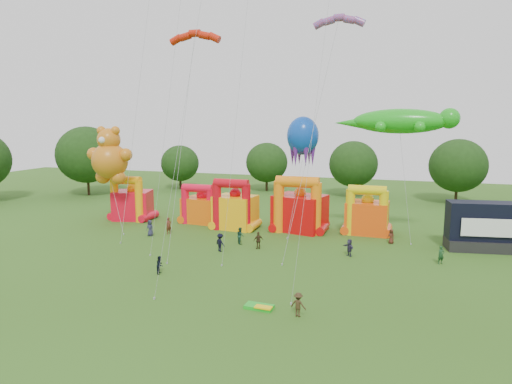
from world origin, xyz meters
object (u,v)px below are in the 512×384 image
(gecko_kite, at_px, (402,143))
(teddy_bear_kite, at_px, (113,180))
(spectator_0, at_px, (150,228))
(bouncy_castle_2, at_px, (235,209))
(spectator_4, at_px, (258,240))
(octopus_kite, at_px, (300,157))
(bouncy_castle_0, at_px, (132,203))
(stage_trailer, at_px, (487,227))

(gecko_kite, bearing_deg, teddy_bear_kite, -173.12)
(gecko_kite, xyz_separation_m, spectator_0, (-26.95, -6.71, -9.72))
(bouncy_castle_2, xyz_separation_m, teddy_bear_kite, (-14.43, -3.66, 3.45))
(spectator_4, bearing_deg, spectator_0, -46.48)
(octopus_kite, distance_m, spectator_0, 19.07)
(teddy_bear_kite, height_order, spectator_4, teddy_bear_kite)
(bouncy_castle_0, bearing_deg, teddy_bear_kite, -85.26)
(bouncy_castle_0, xyz_separation_m, stage_trailer, (42.37, -1.93, 0.12))
(octopus_kite, relative_size, spectator_4, 7.59)
(gecko_kite, bearing_deg, spectator_4, -149.05)
(bouncy_castle_2, distance_m, octopus_kite, 10.18)
(bouncy_castle_0, xyz_separation_m, octopus_kite, (22.65, 0.10, 6.52))
(bouncy_castle_2, distance_m, gecko_kite, 20.71)
(bouncy_castle_2, relative_size, gecko_kite, 0.43)
(stage_trailer, relative_size, spectator_0, 4.35)
(gecko_kite, height_order, spectator_4, gecko_kite)
(teddy_bear_kite, relative_size, octopus_kite, 0.92)
(bouncy_castle_2, distance_m, stage_trailer, 27.59)
(bouncy_castle_2, bearing_deg, bouncy_castle_0, 177.16)
(bouncy_castle_0, bearing_deg, gecko_kite, -0.61)
(stage_trailer, height_order, gecko_kite, gecko_kite)
(stage_trailer, bearing_deg, spectator_4, -163.50)
(gecko_kite, bearing_deg, bouncy_castle_2, -178.87)
(stage_trailer, xyz_separation_m, spectator_0, (-35.53, -5.14, -1.47))
(bouncy_castle_2, bearing_deg, spectator_0, -141.47)
(bouncy_castle_2, xyz_separation_m, stage_trailer, (27.57, -1.20, 0.02))
(bouncy_castle_0, xyz_separation_m, gecko_kite, (33.78, -0.36, 8.36))
(bouncy_castle_0, height_order, stage_trailer, bouncy_castle_0)
(bouncy_castle_2, height_order, spectator_4, bouncy_castle_2)
(octopus_kite, bearing_deg, teddy_bear_kite, -168.59)
(stage_trailer, bearing_deg, octopus_kite, 174.11)
(bouncy_castle_2, relative_size, spectator_4, 3.48)
(bouncy_castle_0, relative_size, spectator_0, 3.25)
(bouncy_castle_0, height_order, spectator_0, bouncy_castle_0)
(octopus_kite, bearing_deg, spectator_0, -155.59)
(gecko_kite, relative_size, spectator_4, 8.05)
(stage_trailer, height_order, teddy_bear_kite, teddy_bear_kite)
(teddy_bear_kite, bearing_deg, bouncy_castle_0, 94.74)
(stage_trailer, distance_m, spectator_0, 35.93)
(stage_trailer, xyz_separation_m, gecko_kite, (-8.58, 1.57, 8.25))
(gecko_kite, relative_size, spectator_0, 7.86)
(stage_trailer, bearing_deg, spectator_0, -171.77)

